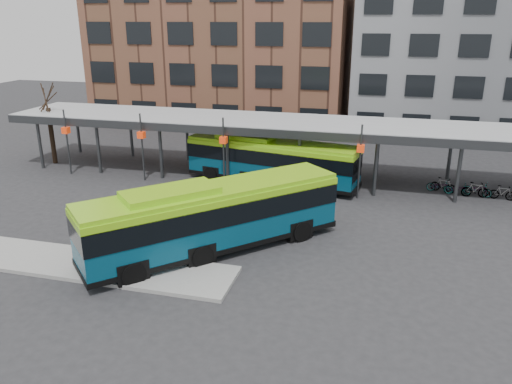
% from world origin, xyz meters
% --- Properties ---
extents(ground, '(120.00, 120.00, 0.00)m').
position_xyz_m(ground, '(0.00, 0.00, 0.00)').
color(ground, '#28282B').
rests_on(ground, ground).
extents(boarding_island, '(14.00, 3.00, 0.18)m').
position_xyz_m(boarding_island, '(-5.50, -3.00, 0.09)').
color(boarding_island, gray).
rests_on(boarding_island, ground).
extents(canopy, '(40.00, 6.53, 4.80)m').
position_xyz_m(canopy, '(-0.06, 12.87, 3.91)').
color(canopy, '#999B9E').
rests_on(canopy, ground).
extents(tree, '(1.64, 1.64, 5.60)m').
position_xyz_m(tree, '(-18.00, 12.00, 2.43)').
color(tree, black).
rests_on(tree, ground).
extents(building_brick, '(26.00, 14.00, 22.00)m').
position_xyz_m(building_brick, '(-10.00, 32.00, 11.00)').
color(building_brick, brown).
rests_on(building_brick, ground).
extents(building_grey, '(24.00, 14.00, 20.00)m').
position_xyz_m(building_grey, '(16.00, 32.00, 10.00)').
color(building_grey, slate).
rests_on(building_grey, ground).
extents(bus_front, '(11.13, 11.31, 3.61)m').
position_xyz_m(bus_front, '(-0.42, 0.10, 1.88)').
color(bus_front, '#083F58').
rests_on(bus_front, ground).
extents(bus_rear, '(12.28, 4.68, 3.31)m').
position_xyz_m(bus_rear, '(-0.08, 11.30, 1.73)').
color(bus_rear, '#083F58').
rests_on(bus_rear, ground).
extents(pedestrian, '(0.41, 0.65, 1.66)m').
position_xyz_m(pedestrian, '(-3.42, -4.21, 1.02)').
color(pedestrian, black).
rests_on(pedestrian, boarding_island).
extents(bike_rack, '(5.45, 1.45, 1.01)m').
position_xyz_m(bike_rack, '(12.76, 12.05, 0.47)').
color(bike_rack, slate).
rests_on(bike_rack, ground).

